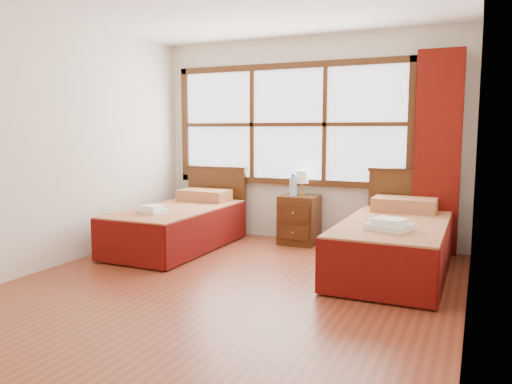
% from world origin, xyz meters
% --- Properties ---
extents(floor, '(4.50, 4.50, 0.00)m').
position_xyz_m(floor, '(0.00, 0.00, 0.00)').
color(floor, brown).
rests_on(floor, ground).
extents(wall_back, '(4.00, 0.00, 4.00)m').
position_xyz_m(wall_back, '(0.00, 2.25, 1.30)').
color(wall_back, silver).
rests_on(wall_back, floor).
extents(wall_left, '(0.00, 4.50, 4.50)m').
position_xyz_m(wall_left, '(-2.00, 0.00, 1.30)').
color(wall_left, silver).
rests_on(wall_left, floor).
extents(wall_right, '(0.00, 4.50, 4.50)m').
position_xyz_m(wall_right, '(2.00, 0.00, 1.30)').
color(wall_right, silver).
rests_on(wall_right, floor).
extents(window, '(3.16, 0.06, 1.56)m').
position_xyz_m(window, '(-0.25, 2.21, 1.50)').
color(window, white).
rests_on(window, wall_back).
extents(curtain, '(0.50, 0.16, 2.30)m').
position_xyz_m(curtain, '(1.60, 2.11, 1.17)').
color(curtain, '#67100A').
rests_on(curtain, wall_back).
extents(bed_left, '(0.97, 1.99, 0.94)m').
position_xyz_m(bed_left, '(-1.27, 1.20, 0.29)').
color(bed_left, '#3F200D').
rests_on(bed_left, floor).
extents(bed_right, '(1.01, 2.03, 0.98)m').
position_xyz_m(bed_right, '(1.30, 1.20, 0.30)').
color(bed_right, '#3F200D').
rests_on(bed_right, floor).
extents(nightstand, '(0.46, 0.45, 0.61)m').
position_xyz_m(nightstand, '(-0.00, 1.99, 0.31)').
color(nightstand, '#47260F').
rests_on(nightstand, floor).
extents(towels_left, '(0.32, 0.29, 0.09)m').
position_xyz_m(towels_left, '(-1.31, 0.72, 0.54)').
color(towels_left, white).
rests_on(towels_left, bed_left).
extents(towels_right, '(0.43, 0.40, 0.11)m').
position_xyz_m(towels_right, '(1.31, 0.71, 0.57)').
color(towels_right, white).
rests_on(towels_right, bed_right).
extents(lamp, '(0.16, 0.16, 0.32)m').
position_xyz_m(lamp, '(0.01, 2.04, 0.84)').
color(lamp, gold).
rests_on(lamp, nightstand).
extents(bottle_near, '(0.07, 0.07, 0.28)m').
position_xyz_m(bottle_near, '(-0.07, 1.93, 0.74)').
color(bottle_near, '#A7C5D7').
rests_on(bottle_near, nightstand).
extents(bottle_far, '(0.07, 0.07, 0.26)m').
position_xyz_m(bottle_far, '(-0.06, 1.97, 0.73)').
color(bottle_far, '#A7C5D7').
rests_on(bottle_far, nightstand).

